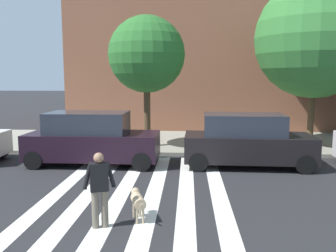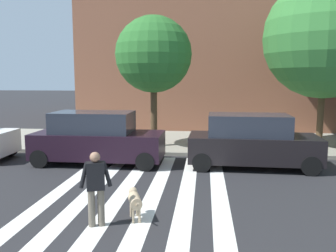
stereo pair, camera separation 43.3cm
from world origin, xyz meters
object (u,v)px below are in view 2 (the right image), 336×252
(street_tree_middle, at_px, (325,38))
(street_tree_nearest, at_px, (154,55))
(pedestrian_dog_walker, at_px, (96,185))
(parked_car_behind_first, at_px, (97,138))
(parked_car_third_in_line, at_px, (252,142))
(dog_on_leash, at_px, (135,200))

(street_tree_middle, bearing_deg, street_tree_nearest, -176.23)
(pedestrian_dog_walker, bearing_deg, street_tree_middle, 50.57)
(parked_car_behind_first, bearing_deg, pedestrian_dog_walker, -73.16)
(parked_car_third_in_line, relative_size, street_tree_middle, 0.62)
(street_tree_middle, height_order, dog_on_leash, street_tree_middle)
(street_tree_nearest, bearing_deg, dog_on_leash, -84.96)
(dog_on_leash, bearing_deg, street_tree_nearest, 95.04)
(street_tree_nearest, bearing_deg, pedestrian_dog_walker, -90.29)
(street_tree_middle, bearing_deg, parked_car_behind_first, -159.47)
(street_tree_nearest, bearing_deg, parked_car_behind_first, -120.75)
(pedestrian_dog_walker, bearing_deg, parked_car_third_in_line, 54.38)
(parked_car_behind_first, height_order, dog_on_leash, parked_car_behind_first)
(parked_car_third_in_line, xyz_separation_m, street_tree_nearest, (-3.94, 2.90, 3.25))
(parked_car_behind_first, xyz_separation_m, dog_on_leash, (2.43, -5.07, -0.51))
(parked_car_third_in_line, relative_size, street_tree_nearest, 0.80)
(pedestrian_dog_walker, xyz_separation_m, dog_on_leash, (0.75, 0.48, -0.48))
(parked_car_behind_first, distance_m, pedestrian_dog_walker, 5.80)
(street_tree_nearest, distance_m, dog_on_leash, 8.84)
(dog_on_leash, bearing_deg, pedestrian_dog_walker, -147.19)
(pedestrian_dog_walker, bearing_deg, street_tree_nearest, 89.71)
(parked_car_third_in_line, relative_size, dog_on_leash, 4.80)
(parked_car_behind_first, relative_size, pedestrian_dog_walker, 2.93)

